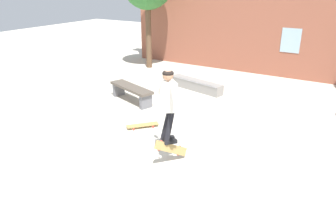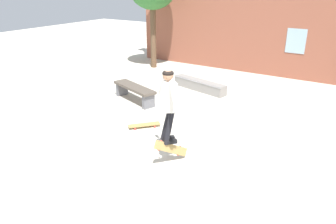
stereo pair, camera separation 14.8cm
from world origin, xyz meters
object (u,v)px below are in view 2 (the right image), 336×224
(park_bench, at_px, (134,90))
(skateboard_flipping, at_px, (171,148))
(skateboard_resting, at_px, (144,125))
(skate_ledge, at_px, (200,85))
(skater, at_px, (168,100))

(park_bench, xyz_separation_m, skateboard_flipping, (2.95, -2.56, -0.02))
(skateboard_flipping, bearing_deg, skateboard_resting, 76.38)
(skate_ledge, distance_m, skateboard_resting, 3.52)
(skater, distance_m, skateboard_resting, 2.23)
(skater, bearing_deg, park_bench, 89.67)
(skate_ledge, relative_size, skateboard_resting, 2.81)
(skate_ledge, xyz_separation_m, skater, (1.67, -4.62, 1.19))
(skateboard_resting, bearing_deg, skater, 93.88)
(skateboard_flipping, bearing_deg, park_bench, 72.05)
(skateboard_flipping, relative_size, skateboard_resting, 1.08)
(park_bench, relative_size, skateboard_resting, 2.41)
(skate_ledge, bearing_deg, skateboard_flipping, -55.65)
(skate_ledge, bearing_deg, park_bench, -106.14)
(skate_ledge, height_order, skater, skater)
(skate_ledge, bearing_deg, skater, -56.50)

